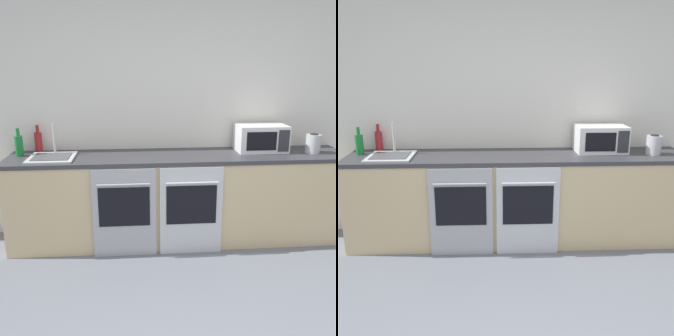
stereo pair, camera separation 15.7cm
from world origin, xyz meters
TOP-DOWN VIEW (x-y plane):
  - wall_back at (0.00, 2.38)m, footprint 10.00×0.06m
  - counter_back at (0.00, 2.05)m, footprint 3.42×0.64m
  - oven_left at (-0.56, 1.72)m, footprint 0.60×0.06m
  - oven_right at (0.07, 1.72)m, footprint 0.60×0.06m
  - microwave at (0.85, 2.14)m, footprint 0.51×0.35m
  - bottle_red at (-1.44, 2.28)m, footprint 0.07×0.07m
  - bottle_green at (-1.59, 2.13)m, footprint 0.08×0.08m
  - kettle at (1.36, 2.01)m, footprint 0.15×0.15m
  - sink at (-1.25, 2.01)m, footprint 0.43×0.43m

SIDE VIEW (x-z plane):
  - oven_left at x=-0.56m, z-range 0.01..0.88m
  - oven_right at x=0.07m, z-range 0.01..0.88m
  - counter_back at x=0.00m, z-range 0.00..0.92m
  - sink at x=-1.25m, z-range 0.78..1.09m
  - kettle at x=1.36m, z-range 0.92..1.12m
  - bottle_green at x=-1.59m, z-range 0.89..1.17m
  - bottle_red at x=-1.44m, z-range 0.89..1.17m
  - microwave at x=0.85m, z-range 0.92..1.19m
  - wall_back at x=0.00m, z-range 0.00..2.60m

